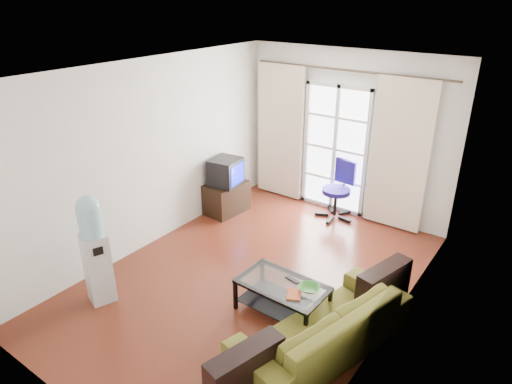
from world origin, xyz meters
TOP-DOWN VIEW (x-y plane):
  - floor at (0.00, 0.00)m, footprint 5.20×5.20m
  - ceiling at (0.00, 0.00)m, footprint 5.20×5.20m
  - wall_back at (0.00, 2.60)m, footprint 3.60×0.02m
  - wall_front at (0.00, -2.60)m, footprint 3.60×0.02m
  - wall_left at (-1.80, 0.00)m, footprint 0.02×5.20m
  - wall_right at (1.80, 0.00)m, footprint 0.02×5.20m
  - french_door at (-0.15, 2.54)m, footprint 1.16×0.06m
  - curtain_rod at (0.00, 2.50)m, footprint 3.30×0.04m
  - curtain_left at (-1.20, 2.48)m, footprint 0.90×0.07m
  - curtain_right at (0.95, 2.48)m, footprint 0.90×0.07m
  - radiator at (0.80, 2.50)m, footprint 0.64×0.12m
  - sofa at (1.36, -0.61)m, footprint 2.44×1.80m
  - coffee_table at (0.70, -0.37)m, footprint 1.05×0.62m
  - bowl at (1.02, -0.30)m, footprint 0.39×0.39m
  - book at (0.85, -0.51)m, footprint 0.32×0.33m
  - remote at (0.76, -0.25)m, footprint 0.19×0.09m
  - tv_stand at (-1.53, 1.35)m, footprint 0.54×0.76m
  - crt_tv at (-1.53, 1.32)m, footprint 0.54×0.54m
  - task_chair at (0.07, 2.28)m, footprint 0.77×0.77m
  - water_cooler at (-1.25, -1.43)m, footprint 0.37×0.37m

SIDE VIEW (x-z plane):
  - floor at x=0.00m, z-range 0.00..0.00m
  - tv_stand at x=-1.53m, z-range 0.00..0.53m
  - coffee_table at x=0.70m, z-range 0.06..0.48m
  - task_chair at x=0.07m, z-range -0.20..0.77m
  - sofa at x=1.36m, z-range 0.00..0.60m
  - radiator at x=0.80m, z-range 0.01..0.65m
  - book at x=0.85m, z-range 0.42..0.44m
  - remote at x=0.76m, z-range 0.42..0.44m
  - bowl at x=1.02m, z-range 0.42..0.48m
  - water_cooler at x=-1.25m, z-range 0.03..1.43m
  - crt_tv at x=-1.53m, z-range 0.53..0.97m
  - french_door at x=-0.15m, z-range 0.00..2.15m
  - curtain_left at x=-1.20m, z-range 0.02..2.38m
  - curtain_right at x=0.95m, z-range 0.02..2.38m
  - wall_back at x=0.00m, z-range 0.00..2.70m
  - wall_front at x=0.00m, z-range 0.00..2.70m
  - wall_left at x=-1.80m, z-range 0.00..2.70m
  - wall_right at x=1.80m, z-range 0.00..2.70m
  - curtain_rod at x=0.00m, z-range 2.36..2.40m
  - ceiling at x=0.00m, z-range 2.70..2.70m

